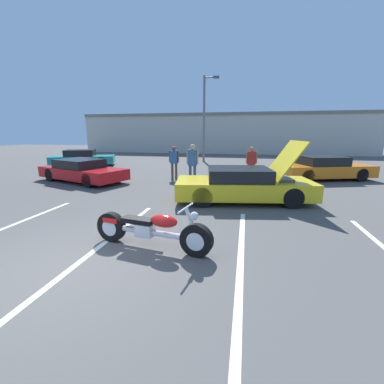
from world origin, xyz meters
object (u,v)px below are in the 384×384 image
at_px(show_car_hood_open, 244,185).
at_px(parked_car_left_row, 83,158).
at_px(motorcycle, 151,230).
at_px(spectator_near_motorcycle, 174,160).
at_px(spectator_by_show_car, 251,161).
at_px(spectator_midground, 192,161).
at_px(parked_car_mid_row, 82,171).
at_px(parked_car_right_row, 323,168).
at_px(light_pole, 205,115).

distance_m(show_car_hood_open, parked_car_left_row, 13.47).
xyz_separation_m(motorcycle, show_car_hood_open, (1.79, 4.15, 0.17)).
relative_size(spectator_near_motorcycle, spectator_by_show_car, 0.99).
bearing_deg(spectator_by_show_car, motorcycle, -104.85).
bearing_deg(parked_car_left_row, spectator_midground, -53.31).
height_order(parked_car_mid_row, spectator_near_motorcycle, spectator_near_motorcycle).
relative_size(motorcycle, spectator_near_motorcycle, 1.57).
height_order(parked_car_right_row, spectator_midground, spectator_midground).
relative_size(show_car_hood_open, parked_car_left_row, 1.05).
bearing_deg(spectator_by_show_car, parked_car_right_row, 22.71).
bearing_deg(spectator_near_motorcycle, spectator_by_show_car, 1.19).
height_order(motorcycle, show_car_hood_open, show_car_hood_open).
xyz_separation_m(motorcycle, parked_car_mid_row, (-5.87, 6.28, 0.12)).
bearing_deg(spectator_near_motorcycle, motorcycle, -77.71).
relative_size(parked_car_mid_row, parked_car_left_row, 1.07).
bearing_deg(show_car_hood_open, parked_car_left_row, 137.06).
height_order(parked_car_left_row, spectator_near_motorcycle, spectator_near_motorcycle).
height_order(show_car_hood_open, spectator_by_show_car, show_car_hood_open).
height_order(motorcycle, spectator_midground, spectator_midground).
relative_size(motorcycle, parked_car_right_row, 0.54).
distance_m(motorcycle, spectator_by_show_car, 8.13).
bearing_deg(light_pole, parked_car_left_row, -151.02).
relative_size(light_pole, parked_car_left_row, 1.44).
distance_m(show_car_hood_open, spectator_near_motorcycle, 5.03).
bearing_deg(parked_car_right_row, spectator_near_motorcycle, 173.68).
relative_size(parked_car_mid_row, spectator_by_show_car, 2.92).
relative_size(light_pole, show_car_hood_open, 1.36).
relative_size(spectator_by_show_car, spectator_midground, 0.92).
height_order(show_car_hood_open, parked_car_mid_row, show_car_hood_open).
height_order(light_pole, spectator_midground, light_pole).
relative_size(motorcycle, spectator_midground, 1.43).
xyz_separation_m(light_pole, parked_car_right_row, (7.11, -6.66, -3.07)).
bearing_deg(spectator_by_show_car, show_car_hood_open, -94.46).
distance_m(parked_car_right_row, spectator_midground, 6.83).
height_order(show_car_hood_open, spectator_midground, show_car_hood_open).
bearing_deg(parked_car_left_row, light_pole, 5.69).
bearing_deg(light_pole, parked_car_right_row, -43.14).
xyz_separation_m(spectator_near_motorcycle, spectator_by_show_car, (3.77, 0.08, 0.01)).
distance_m(light_pole, spectator_near_motorcycle, 8.66).
distance_m(parked_car_right_row, spectator_by_show_car, 3.91).
bearing_deg(spectator_near_motorcycle, parked_car_left_row, 153.85).
bearing_deg(parked_car_mid_row, spectator_midground, 20.73).
relative_size(show_car_hood_open, parked_car_right_row, 0.99).
bearing_deg(show_car_hood_open, parked_car_right_row, 43.75).
bearing_deg(parked_car_left_row, parked_car_right_row, -31.69).
relative_size(motorcycle, parked_car_mid_row, 0.53).
relative_size(light_pole, motorcycle, 2.51).
bearing_deg(parked_car_left_row, parked_car_mid_row, -79.18).
distance_m(parked_car_mid_row, spectator_midground, 5.43).
bearing_deg(parked_car_left_row, spectator_near_motorcycle, -49.44).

